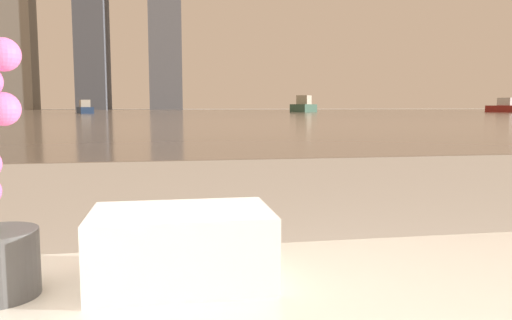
# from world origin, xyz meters

# --- Properties ---
(towel_stack) EXTENTS (0.29, 0.19, 0.12)m
(towel_stack) POSITION_xyz_m (-0.28, 0.76, 0.54)
(towel_stack) COLOR white
(towel_stack) RESTS_ON bathtub
(harbor_water) EXTENTS (180.00, 110.00, 0.01)m
(harbor_water) POSITION_xyz_m (0.00, 62.00, 0.01)
(harbor_water) COLOR gray
(harbor_water) RESTS_ON ground_plane
(harbor_boat_0) EXTENTS (4.75, 5.92, 2.16)m
(harbor_boat_0) POSITION_xyz_m (17.26, 63.17, 0.77)
(harbor_boat_0) COLOR #335647
(harbor_boat_0) RESTS_ON harbor_water
(harbor_boat_1) EXTENTS (2.31, 4.03, 1.43)m
(harbor_boat_1) POSITION_xyz_m (-8.91, 55.55, 0.51)
(harbor_boat_1) COLOR navy
(harbor_boat_1) RESTS_ON harbor_water
(harbor_boat_2) EXTENTS (3.08, 5.12, 1.82)m
(harbor_boat_2) POSITION_xyz_m (41.63, 56.37, 0.65)
(harbor_boat_2) COLOR maroon
(harbor_boat_2) RESTS_ON harbor_water
(skyline_tower_1) EXTENTS (6.33, 12.27, 36.39)m
(skyline_tower_1) POSITION_xyz_m (-16.44, 118.00, 18.19)
(skyline_tower_1) COLOR #4C515B
(skyline_tower_1) RESTS_ON ground_plane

